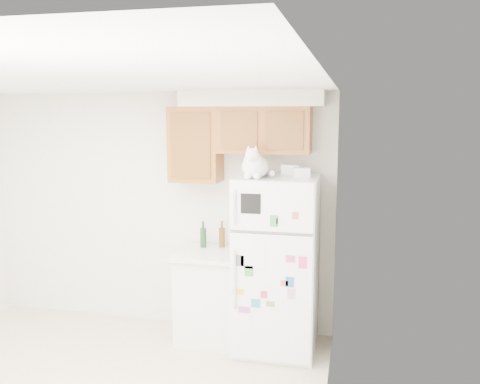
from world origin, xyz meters
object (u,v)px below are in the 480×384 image
(refrigerator, at_px, (277,264))
(storage_box_back, at_px, (292,170))
(bottle_amber, at_px, (222,234))
(bottle_green, at_px, (203,234))
(cat, at_px, (255,166))
(base_counter, at_px, (210,295))
(storage_box_front, at_px, (301,173))

(refrigerator, xyz_separation_m, storage_box_back, (0.12, 0.15, 0.90))
(storage_box_back, height_order, bottle_amber, storage_box_back)
(storage_box_back, bearing_deg, bottle_amber, -174.22)
(bottle_green, bearing_deg, cat, -31.81)
(base_counter, bearing_deg, bottle_green, 129.07)
(refrigerator, height_order, base_counter, refrigerator)
(storage_box_front, bearing_deg, refrigerator, 161.99)
(bottle_green, bearing_deg, refrigerator, -14.57)
(storage_box_front, bearing_deg, bottle_green, 154.51)
(storage_box_back, height_order, storage_box_front, storage_box_back)
(refrigerator, height_order, bottle_green, refrigerator)
(base_counter, height_order, bottle_green, bottle_green)
(base_counter, distance_m, bottle_green, 0.62)
(base_counter, bearing_deg, cat, -26.03)
(cat, distance_m, storage_box_back, 0.44)
(refrigerator, height_order, cat, cat)
(base_counter, bearing_deg, refrigerator, -6.10)
(bottle_amber, bearing_deg, refrigerator, -22.19)
(base_counter, height_order, cat, cat)
(refrigerator, bearing_deg, storage_box_front, -5.08)
(storage_box_front, relative_size, bottle_green, 0.55)
(cat, relative_size, storage_box_front, 2.93)
(base_counter, distance_m, storage_box_back, 1.52)
(refrigerator, distance_m, storage_box_back, 0.92)
(refrigerator, relative_size, bottle_green, 6.28)
(refrigerator, xyz_separation_m, storage_box_front, (0.22, -0.02, 0.89))
(refrigerator, relative_size, cat, 3.87)
(base_counter, relative_size, bottle_amber, 3.35)
(cat, bearing_deg, bottle_amber, 135.19)
(refrigerator, xyz_separation_m, bottle_amber, (-0.61, 0.25, 0.21))
(bottle_green, bearing_deg, base_counter, -50.93)
(storage_box_back, height_order, bottle_green, storage_box_back)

